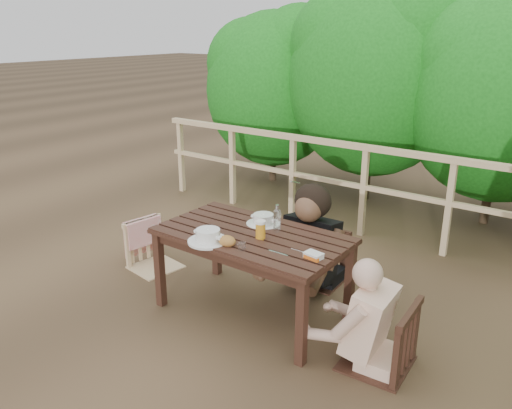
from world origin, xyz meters
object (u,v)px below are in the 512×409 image
Objects in this scene: bottle at (277,219)px; tumbler at (242,247)px; butter_tub at (314,256)px; chair_far at (320,236)px; beer_glass at (261,230)px; table at (252,274)px; diner_right at (387,284)px; chair_right at (381,305)px; chair_left at (153,226)px; soup_near at (208,236)px; woman at (322,205)px; soup_far at (263,220)px; bread_roll at (227,241)px.

bottle reaches higher than tumbler.
butter_tub is at bearing 20.50° from tumbler.
beer_glass is (-0.05, -0.82, 0.31)m from chair_far.
chair_far is at bearing 78.47° from table.
chair_right is at bearing 86.84° from diner_right.
soup_near is (1.04, -0.40, 0.30)m from chair_left.
butter_tub is (1.82, -0.20, 0.27)m from chair_left.
diner_right reaches higher than chair_right.
soup_near is (-0.33, -1.11, -0.00)m from woman.
chair_left is 6.80× the size of butter_tub.
butter_tub is (-0.51, -0.06, 0.08)m from diner_right.
woman reaches higher than soup_far.
soup_far is 0.30m from beer_glass.
beer_glass is 2.26× the size of tumbler.
diner_right reaches higher than beer_glass.
beer_glass is at bearing -58.61° from soup_far.
chair_far is 6.96× the size of butter_tub.
table is at bearing 113.46° from tumbler.
bottle reaches higher than chair_far.
diner_right is 5.34× the size of bottle.
chair_right reaches higher than bread_roll.
butter_tub is at bearing -10.45° from table.
soup_near is at bearing -103.52° from soup_far.
beer_glass is at bearing -19.54° from table.
woman reaches higher than bottle.
table is 1.68× the size of chair_far.
chair_far is 6.28× the size of bread_roll.
diner_right reaches higher than tumbler.
chair_left reaches higher than beer_glass.
beer_glass is at bearing 84.25° from woman.
woman reaches higher than beer_glass.
soup_near reaches higher than bread_roll.
woman is 0.67m from bottle.
bread_roll reaches higher than table.
chair_right is 3.33× the size of soup_far.
bread_roll is at bearing 98.31° from diner_right.
butter_tub is (-0.48, -0.06, 0.24)m from chair_right.
chair_right is 1.02m from beer_glass.
soup_near is at bearing -102.19° from chair_left.
chair_left is 2.77× the size of soup_near.
table is 9.70× the size of beer_glass.
diner_right is at bearing -43.15° from chair_far.
bottle is (0.19, -0.08, 0.07)m from soup_far.
tumbler is (-0.01, -0.42, -0.08)m from bottle.
diner_right is at bearing -84.66° from chair_left.
chair_right is (2.30, -0.14, 0.03)m from chair_left.
chair_right is at bearing -2.64° from table.
diner_right is 1.01m from bottle.
chair_right is 0.63× the size of woman.
beer_glass reaches higher than bread_roll.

